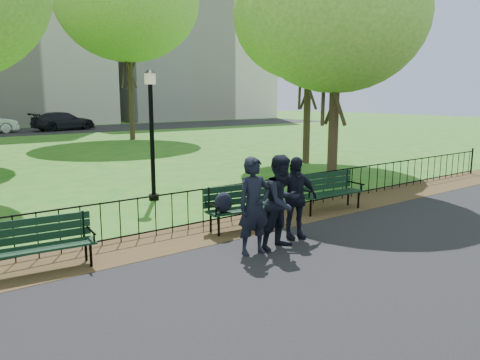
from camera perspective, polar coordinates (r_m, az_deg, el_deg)
ground at (r=9.46m, az=3.13°, el=-8.15°), size 120.00×120.00×0.00m
asphalt_path at (r=7.37m, az=20.93°, el=-14.30°), size 60.00×9.20×0.01m
dirt_strip at (r=10.59m, az=-2.13°, el=-6.03°), size 60.00×1.60×0.01m
iron_fence at (r=10.87m, az=-3.65°, el=-2.97°), size 24.06×0.06×1.00m
apartment_east at (r=64.04m, az=-7.12°, el=18.32°), size 20.00×15.00×24.00m
park_bench_main at (r=10.38m, az=-0.40°, el=-2.69°), size 1.96×0.80×1.08m
park_bench_left_a at (r=8.73m, az=-23.23°, el=-6.62°), size 1.81×0.71×1.00m
park_bench_right_a at (r=12.42m, az=10.65°, el=-0.90°), size 1.94×0.76×1.08m
lamppost at (r=13.50m, az=-10.71°, el=6.01°), size 0.33×0.33×3.71m
tree_near_e at (r=15.63m, az=11.78°, el=19.03°), size 5.60×5.60×7.81m
tree_mid_e at (r=21.22m, az=8.47°, el=19.22°), size 6.53×6.53×9.10m
person_left at (r=8.79m, az=1.72°, el=-3.19°), size 0.73×0.53×1.86m
person_mid at (r=9.16m, az=5.15°, el=-2.69°), size 0.95×0.56×1.85m
person_right at (r=9.84m, az=6.67°, el=-2.17°), size 1.09×0.70×1.73m
sedan_dark at (r=43.35m, az=-20.70°, el=6.74°), size 5.61×2.90×1.55m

